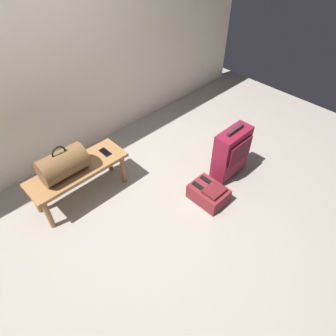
% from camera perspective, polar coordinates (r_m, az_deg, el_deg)
% --- Properties ---
extents(ground_plane, '(6.60, 6.60, 0.00)m').
position_cam_1_polar(ground_plane, '(2.89, -2.67, -12.23)').
color(ground_plane, gray).
extents(back_wall, '(6.00, 0.10, 2.80)m').
position_cam_1_polar(back_wall, '(3.19, -24.92, 21.97)').
color(back_wall, silver).
rests_on(back_wall, ground).
extents(bench, '(1.00, 0.36, 0.40)m').
position_cam_1_polar(bench, '(3.05, -17.04, -0.85)').
color(bench, olive).
rests_on(bench, ground).
extents(duffel_bag_brown, '(0.44, 0.26, 0.34)m').
position_cam_1_polar(duffel_bag_brown, '(2.90, -19.79, 0.74)').
color(duffel_bag_brown, brown).
rests_on(duffel_bag_brown, bench).
extents(cell_phone, '(0.07, 0.14, 0.01)m').
position_cam_1_polar(cell_phone, '(3.12, -12.11, 3.04)').
color(cell_phone, black).
rests_on(cell_phone, bench).
extents(suitcase_upright_burgundy, '(0.43, 0.21, 0.64)m').
position_cam_1_polar(suitcase_upright_burgundy, '(3.24, 12.26, 2.98)').
color(suitcase_upright_burgundy, maroon).
rests_on(suitcase_upright_burgundy, ground).
extents(backpack_maroon, '(0.28, 0.38, 0.21)m').
position_cam_1_polar(backpack_maroon, '(3.09, 7.90, -4.92)').
color(backpack_maroon, maroon).
rests_on(backpack_maroon, ground).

